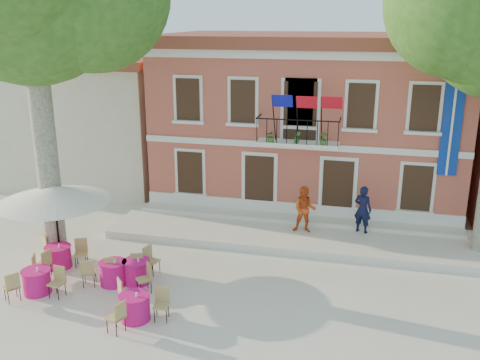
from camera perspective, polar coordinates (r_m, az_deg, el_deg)
name	(u,v)px	position (r m, az deg, el deg)	size (l,w,h in m)	color
ground	(209,285)	(17.44, -3.34, -11.14)	(90.00, 90.00, 0.00)	beige
main_building	(311,117)	(25.20, 7.57, 6.72)	(13.50, 9.59, 7.50)	#BC4944
neighbor_west	(97,115)	(29.72, -15.01, 6.74)	(9.40, 9.40, 6.40)	beige
terrace	(291,234)	(20.88, 5.47, -5.81)	(14.00, 3.40, 0.30)	silver
patio_umbrella	(54,194)	(19.03, -19.24, -1.46)	(3.75, 3.75, 2.79)	black
pedestrian_navy	(363,209)	(20.83, 12.96, -3.07)	(0.67, 0.44, 1.85)	black
pedestrian_orange	(305,210)	(20.48, 6.91, -3.15)	(0.88, 0.69, 1.81)	#D44B19
cafe_table_0	(113,272)	(17.77, -13.38, -9.53)	(1.95, 1.06, 0.95)	#D81492
cafe_table_1	(135,306)	(15.73, -11.16, -13.05)	(1.78, 1.83, 0.95)	#D81492
cafe_table_2	(37,280)	(17.94, -20.87, -9.95)	(1.72, 1.86, 0.95)	#D81492
cafe_table_3	(58,256)	(19.40, -18.81, -7.64)	(1.85, 1.75, 0.95)	#D81492
cafe_table_4	(137,270)	(17.70, -10.97, -9.44)	(1.77, 1.84, 0.95)	#D81492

